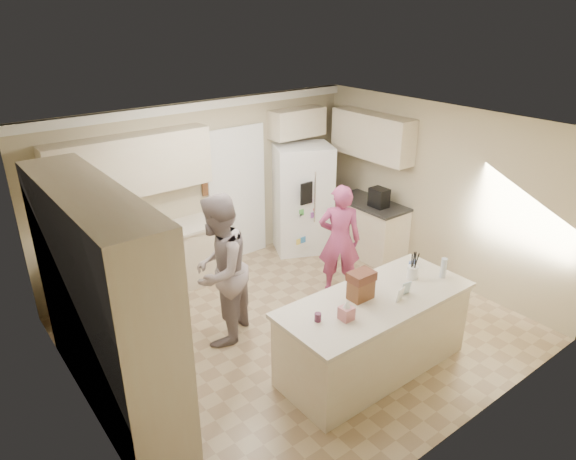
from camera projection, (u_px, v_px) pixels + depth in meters
floor at (298, 329)px, 6.64m from camera, size 5.20×4.60×0.02m
ceiling at (300, 128)px, 5.58m from camera, size 5.20×4.60×0.02m
wall_back at (204, 187)px, 7.79m from camera, size 5.20×0.02×2.60m
wall_front at (466, 326)px, 4.44m from camera, size 5.20×0.02×2.60m
wall_left at (75, 311)px, 4.66m from camera, size 0.02×4.60×2.60m
wall_right at (437, 193)px, 7.57m from camera, size 0.02×4.60×2.60m
crown_back at (200, 106)px, 7.25m from camera, size 5.20×0.08×0.12m
pantry_bank at (104, 302)px, 5.02m from camera, size 0.60×2.60×2.35m
back_base_cab at (147, 267)px, 7.27m from camera, size 2.20×0.60×0.88m
back_countertop at (144, 237)px, 7.07m from camera, size 2.24×0.63×0.04m
back_upper_cab at (131, 165)px, 6.77m from camera, size 2.20×0.35×0.80m
doorway_opening at (237, 196)px, 8.17m from camera, size 0.90×0.06×2.10m
doorway_casing at (238, 196)px, 8.15m from camera, size 1.02×0.03×2.22m
wall_frame_upper at (206, 172)px, 7.67m from camera, size 0.15×0.02×0.20m
wall_frame_lower at (207, 189)px, 7.78m from camera, size 0.15×0.02×0.20m
refrigerator at (302, 199)px, 8.47m from camera, size 1.11×1.01×1.80m
fridge_seam at (316, 205)px, 8.21m from camera, size 0.02×0.02×1.78m
fridge_dispenser at (306, 193)px, 7.98m from camera, size 0.22×0.03×0.35m
fridge_handle_l at (315, 197)px, 8.11m from camera, size 0.02×0.02×0.85m
fridge_handle_r at (320, 196)px, 8.17m from camera, size 0.02×0.02×0.85m
over_fridge_cab at (297, 123)px, 8.25m from camera, size 0.95×0.35×0.45m
right_base_cab at (369, 229)px, 8.47m from camera, size 0.60×1.20×0.88m
right_countertop at (371, 204)px, 8.28m from camera, size 0.63×1.24×0.04m
right_upper_cab at (372, 136)px, 8.07m from camera, size 0.35×1.50×0.70m
coffee_maker at (379, 198)px, 8.04m from camera, size 0.22×0.28×0.30m
island_base at (373, 335)px, 5.77m from camera, size 2.20×0.90×0.88m
island_top at (376, 300)px, 5.59m from camera, size 2.28×0.96×0.05m
utensil_crock at (413, 272)px, 5.95m from camera, size 0.13×0.13×0.15m
tissue_box at (346, 313)px, 5.17m from camera, size 0.13×0.13×0.14m
tissue_plume at (347, 304)px, 5.13m from camera, size 0.08×0.08×0.08m
dollhouse_body at (361, 289)px, 5.52m from camera, size 0.26×0.18×0.22m
dollhouse_roof at (362, 276)px, 5.46m from camera, size 0.28×0.20×0.10m
jam_jar at (318, 317)px, 5.15m from camera, size 0.07×0.07×0.09m
greeting_card_a at (400, 294)px, 5.48m from camera, size 0.12×0.06×0.16m
greeting_card_b at (406, 288)px, 5.60m from camera, size 0.12×0.05×0.16m
water_bottle at (444, 268)px, 5.95m from camera, size 0.07×0.07×0.24m
shaker_salt at (411, 265)px, 6.18m from camera, size 0.05×0.05×0.09m
shaker_pepper at (414, 263)px, 6.22m from camera, size 0.05×0.05×0.09m
teen_boy at (219, 270)px, 6.10m from camera, size 1.17×1.12×1.89m
teen_girl at (339, 240)px, 7.20m from camera, size 0.71×0.68×1.63m
fridge_magnets at (317, 205)px, 8.21m from camera, size 0.76×0.02×1.44m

